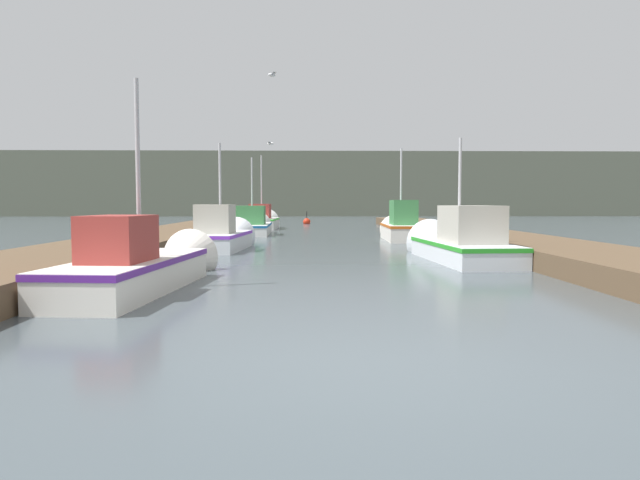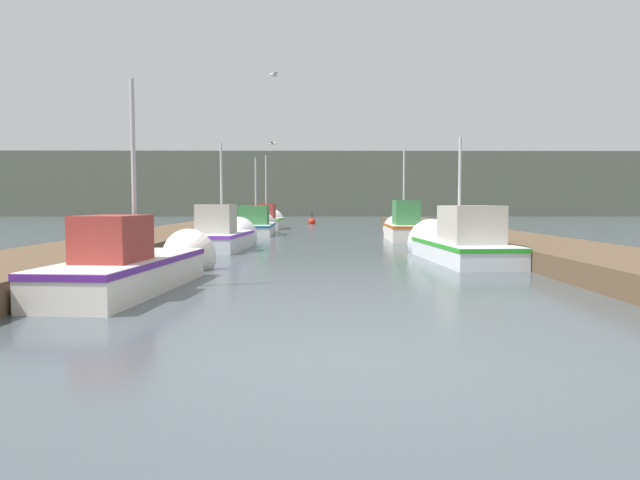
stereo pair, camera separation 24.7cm
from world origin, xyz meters
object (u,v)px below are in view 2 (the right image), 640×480
fishing_boat_3 (404,227)px  channel_buoy (312,222)px  fishing_boat_1 (457,243)px  fishing_boat_4 (256,225)px  fishing_boat_0 (144,264)px  mooring_piling_1 (232,222)px  fishing_boat_2 (224,236)px  mooring_piling_0 (251,218)px  seagull_lead (273,143)px  seagull_1 (273,75)px  fishing_boat_5 (267,221)px

fishing_boat_3 → channel_buoy: size_ratio=4.53×
fishing_boat_1 → fishing_boat_4: 14.67m
fishing_boat_0 → mooring_piling_1: bearing=98.9°
fishing_boat_1 → fishing_boat_2: size_ratio=1.17×
fishing_boat_0 → channel_buoy: bearing=89.9°
mooring_piling_0 → seagull_lead: 15.61m
fishing_boat_2 → mooring_piling_0: bearing=98.2°
fishing_boat_4 → mooring_piling_1: (-1.42, 1.45, 0.10)m
fishing_boat_4 → channel_buoy: bearing=77.1°
seagull_lead → fishing_boat_0: bearing=4.9°
fishing_boat_1 → fishing_boat_2: bearing=147.8°
seagull_lead → seagull_1: (0.25, -3.09, 2.04)m
fishing_boat_1 → fishing_boat_4: fishing_boat_4 is taller
mooring_piling_0 → channel_buoy: size_ratio=0.97×
seagull_lead → seagull_1: seagull_1 is taller
fishing_boat_5 → fishing_boat_2: bearing=-88.5°
fishing_boat_4 → mooring_piling_1: 2.04m
fishing_boat_0 → fishing_boat_4: bearing=94.6°
mooring_piling_1 → fishing_boat_5: bearing=70.0°
fishing_boat_3 → mooring_piling_0: fishing_boat_3 is taller
mooring_piling_1 → seagull_lead: bearing=-67.9°
fishing_boat_0 → seagull_1: bearing=85.2°
fishing_boat_4 → seagull_1: 9.98m
fishing_boat_2 → seagull_1: 5.85m
fishing_boat_4 → mooring_piling_0: (-1.39, 9.92, 0.09)m
fishing_boat_5 → mooring_piling_1: fishing_boat_5 is taller
fishing_boat_2 → seagull_lead: (1.34, 4.17, 3.49)m
fishing_boat_2 → channel_buoy: fishing_boat_2 is taller
fishing_boat_2 → channel_buoy: bearing=87.2°
channel_buoy → fishing_boat_3: bearing=-77.6°
fishing_boat_1 → fishing_boat_4: bearing=114.0°
mooring_piling_1 → seagull_1: bearing=-73.2°
channel_buoy → fishing_boat_5: bearing=-109.7°
fishing_boat_5 → mooring_piling_0: (-1.43, 4.44, 0.05)m
fishing_boat_1 → seagull_1: seagull_1 is taller
fishing_boat_0 → seagull_lead: bearing=88.8°
fishing_boat_2 → seagull_lead: seagull_lead is taller
fishing_boat_1 → mooring_piling_0: 24.35m
fishing_boat_2 → mooring_piling_0: (-1.27, 19.18, 0.08)m
fishing_boat_5 → fishing_boat_0: bearing=-88.6°
fishing_boat_0 → seagull_lead: seagull_lead is taller
fishing_boat_4 → fishing_boat_3: bearing=-37.4°
fishing_boat_1 → seagull_1: 9.02m
fishing_boat_4 → fishing_boat_5: size_ratio=1.25×
channel_buoy → seagull_lead: (-1.46, -17.96, 3.76)m
fishing_boat_4 → mooring_piling_1: bearing=133.4°
channel_buoy → fishing_boat_1: bearing=-81.1°
fishing_boat_0 → channel_buoy: 30.77m
seagull_1 → fishing_boat_3: bearing=-82.5°
fishing_boat_4 → fishing_boat_5: 5.48m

